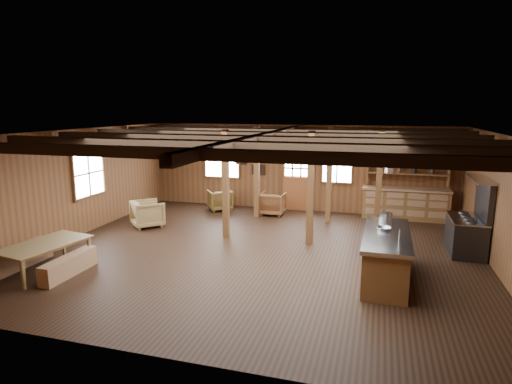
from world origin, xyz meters
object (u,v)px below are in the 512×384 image
(armchair_c, at_px, (148,214))
(dining_table, at_px, (47,258))
(kitchen_island, at_px, (386,256))
(commercial_range, at_px, (469,229))
(armchair_b, at_px, (272,204))
(armchair_a, at_px, (220,200))

(armchair_c, bearing_deg, dining_table, 131.09)
(kitchen_island, height_order, commercial_range, commercial_range)
(kitchen_island, height_order, armchair_b, kitchen_island)
(dining_table, height_order, armchair_c, armchair_c)
(commercial_range, height_order, armchair_a, commercial_range)
(commercial_range, distance_m, dining_table, 9.33)
(armchair_a, relative_size, armchair_b, 0.96)
(kitchen_island, height_order, dining_table, kitchen_island)
(kitchen_island, xyz_separation_m, armchair_c, (-6.47, 2.07, -0.10))
(dining_table, xyz_separation_m, armchair_b, (3.30, 5.99, 0.05))
(armchair_a, height_order, armchair_c, armchair_c)
(commercial_range, height_order, dining_table, commercial_range)
(kitchen_island, bearing_deg, armchair_a, 140.05)
(armchair_b, xyz_separation_m, armchair_c, (-3.08, -2.34, 0.03))
(kitchen_island, distance_m, dining_table, 6.88)
(commercial_range, relative_size, armchair_c, 2.15)
(kitchen_island, bearing_deg, armchair_b, 128.57)
(kitchen_island, distance_m, commercial_range, 2.83)
(dining_table, distance_m, armchair_a, 6.28)
(commercial_range, relative_size, dining_table, 1.02)
(commercial_range, xyz_separation_m, armchair_b, (-5.25, 2.28, -0.24))
(kitchen_island, relative_size, dining_table, 1.44)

